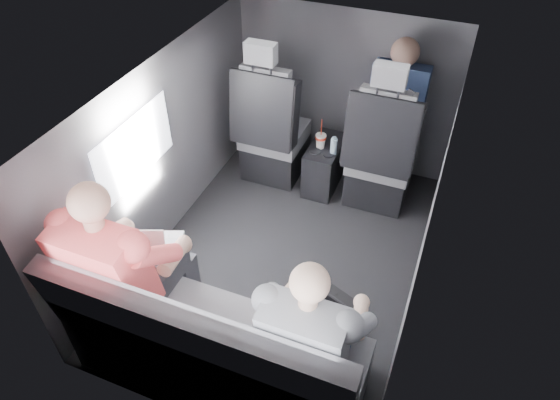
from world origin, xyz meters
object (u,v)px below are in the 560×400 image
at_px(front_seat_right, 380,160).
at_px(laptop_black, 322,303).
at_px(laptop_white, 149,246).
at_px(front_seat_left, 272,136).
at_px(passenger_front_right, 396,104).
at_px(center_console, 324,165).
at_px(rear_bench, 214,351).
at_px(water_bottle, 334,146).
at_px(passenger_rear_left, 127,267).
at_px(soda_cup, 321,141).
at_px(passenger_rear_right, 313,334).

distance_m(front_seat_right, laptop_black, 1.64).
bearing_deg(laptop_white, front_seat_left, 87.13).
bearing_deg(front_seat_left, laptop_black, -59.66).
xyz_separation_m(laptop_white, passenger_front_right, (1.00, 1.87, 0.12)).
height_order(center_console, laptop_black, laptop_black).
bearing_deg(laptop_black, laptop_white, 179.19).
xyz_separation_m(rear_bench, water_bottle, (0.09, 1.85, 0.16)).
relative_size(front_seat_right, rear_bench, 0.79).
relative_size(rear_bench, passenger_front_right, 1.90).
xyz_separation_m(front_seat_right, laptop_black, (0.05, -1.63, 0.23)).
distance_m(front_seat_left, passenger_rear_left, 1.83).
bearing_deg(soda_cup, passenger_rear_left, -105.66).
bearing_deg(passenger_rear_left, front_seat_left, 87.23).
xyz_separation_m(front_seat_right, passenger_rear_right, (0.06, -1.81, 0.22)).
bearing_deg(soda_cup, front_seat_right, 0.75).
bearing_deg(passenger_front_right, front_seat_right, -93.31).
relative_size(soda_cup, laptop_white, 0.65).
relative_size(water_bottle, laptop_black, 0.39).
distance_m(center_console, rear_bench, 1.94).
relative_size(front_seat_right, passenger_front_right, 1.51).
xyz_separation_m(center_console, soda_cup, (-0.03, -0.05, 0.26)).
relative_size(front_seat_right, passenger_rear_right, 1.06).
height_order(rear_bench, passenger_front_right, passenger_front_right).
relative_size(front_seat_right, passenger_rear_left, 0.98).
bearing_deg(passenger_front_right, front_seat_left, -164.25).
xyz_separation_m(laptop_white, laptop_black, (1.03, -0.01, -0.00)).
xyz_separation_m(rear_bench, laptop_black, (0.50, 0.27, 0.32)).
relative_size(front_seat_right, laptop_white, 3.25).
distance_m(rear_bench, passenger_rear_left, 0.65).
distance_m(center_console, laptop_white, 1.79).
bearing_deg(passenger_front_right, passenger_rear_left, -115.88).
bearing_deg(passenger_rear_right, soda_cup, 106.89).
height_order(front_seat_left, passenger_rear_left, passenger_rear_left).
bearing_deg(passenger_rear_left, front_seat_right, 61.36).
relative_size(front_seat_right, laptop_black, 3.31).
bearing_deg(passenger_rear_right, laptop_black, 93.79).
xyz_separation_m(center_console, rear_bench, (-0.00, -1.94, 0.11)).
bearing_deg(center_console, front_seat_right, -5.07).
bearing_deg(water_bottle, passenger_rear_left, -109.53).
height_order(water_bottle, laptop_white, laptop_white).
relative_size(center_console, passenger_rear_left, 0.37).
distance_m(water_bottle, passenger_front_right, 0.56).
bearing_deg(laptop_white, rear_bench, -28.57).
height_order(laptop_white, passenger_rear_right, passenger_rear_right).
bearing_deg(laptop_black, passenger_rear_left, -170.16).
bearing_deg(front_seat_left, front_seat_right, 0.00).
bearing_deg(center_console, passenger_front_right, 25.13).
relative_size(front_seat_left, laptop_white, 3.25).
height_order(laptop_black, passenger_front_right, passenger_front_right).
bearing_deg(rear_bench, center_console, 90.00).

